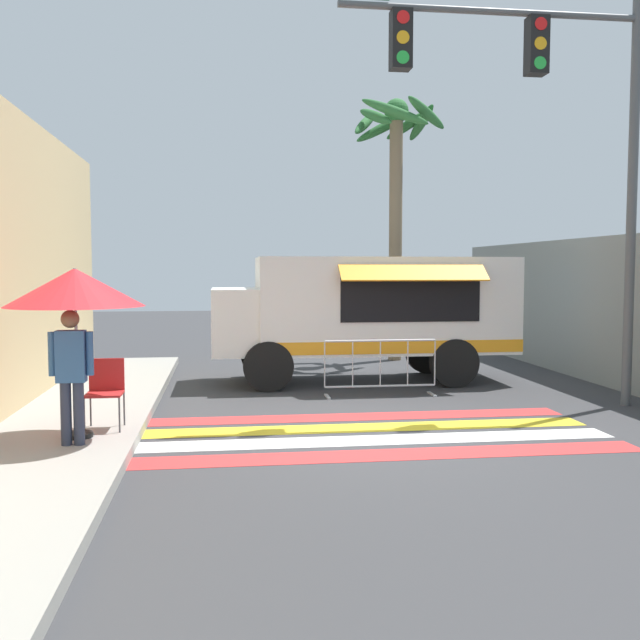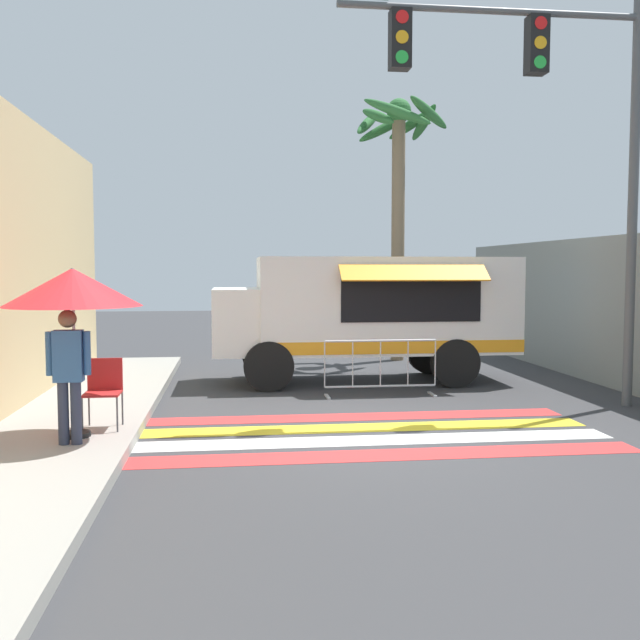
% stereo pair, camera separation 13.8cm
% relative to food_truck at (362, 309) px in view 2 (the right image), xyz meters
% --- Properties ---
extents(ground_plane, '(60.00, 60.00, 0.00)m').
position_rel_food_truck_xyz_m(ground_plane, '(-0.69, -4.65, -1.48)').
color(ground_plane, '#38383A').
extents(concrete_wall_right, '(0.20, 16.00, 2.93)m').
position_rel_food_truck_xyz_m(concrete_wall_right, '(4.69, -1.65, -0.02)').
color(concrete_wall_right, gray).
rests_on(concrete_wall_right, ground_plane).
extents(crosswalk_painted, '(6.40, 2.84, 0.01)m').
position_rel_food_truck_xyz_m(crosswalk_painted, '(-0.69, -4.56, -1.48)').
color(crosswalk_painted, red).
rests_on(crosswalk_painted, ground_plane).
extents(food_truck, '(5.99, 2.50, 2.52)m').
position_rel_food_truck_xyz_m(food_truck, '(0.00, 0.00, 0.00)').
color(food_truck, white).
rests_on(food_truck, ground_plane).
extents(traffic_signal_pole, '(5.10, 0.29, 6.69)m').
position_rel_food_truck_xyz_m(traffic_signal_pole, '(2.34, -3.09, 3.37)').
color(traffic_signal_pole, '#515456').
rests_on(traffic_signal_pole, ground_plane).
extents(patio_umbrella, '(1.72, 1.72, 2.15)m').
position_rel_food_truck_xyz_m(patio_umbrella, '(-4.59, -4.88, 0.56)').
color(patio_umbrella, black).
rests_on(patio_umbrella, sidewalk_left).
extents(folding_chair, '(0.47, 0.47, 0.93)m').
position_rel_food_truck_xyz_m(folding_chair, '(-4.33, -4.36, -0.77)').
color(folding_chair, '#4C4C51').
rests_on(folding_chair, sidewalk_left).
extents(vendor_person, '(0.53, 0.22, 1.65)m').
position_rel_food_truck_xyz_m(vendor_person, '(-4.57, -5.28, -0.40)').
color(vendor_person, '#2D3347').
rests_on(vendor_person, sidewalk_left).
extents(barricade_front, '(2.04, 0.44, 1.03)m').
position_rel_food_truck_xyz_m(barricade_front, '(0.03, -1.70, -0.98)').
color(barricade_front, '#B7BABF').
rests_on(barricade_front, ground_plane).
extents(palm_tree, '(2.48, 2.42, 6.47)m').
position_rel_food_truck_xyz_m(palm_tree, '(1.50, 3.30, 3.22)').
color(palm_tree, '#7A664C').
rests_on(palm_tree, ground_plane).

